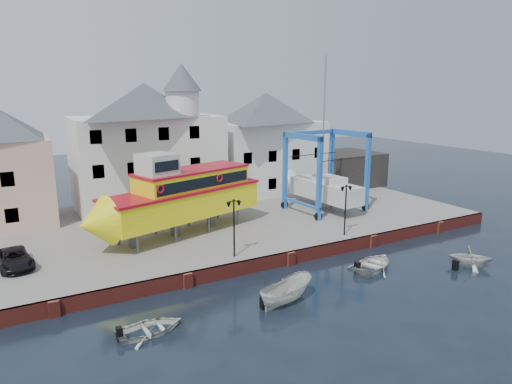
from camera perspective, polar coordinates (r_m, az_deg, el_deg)
ground at (r=33.99m, az=4.34°, el=-9.07°), size 140.00×140.00×0.00m
hardstanding at (r=42.91m, az=-3.78°, el=-3.67°), size 44.00×22.00×1.00m
quay_wall at (r=33.89m, az=4.25°, el=-8.23°), size 44.00×0.47×1.00m
building_white_main at (r=46.69m, az=-13.29°, el=5.94°), size 14.00×8.30×14.00m
building_white_right at (r=52.79m, az=1.24°, el=6.22°), size 12.00×8.00×11.20m
shed_dark at (r=57.42m, az=10.90°, el=2.89°), size 8.00×7.00×4.00m
lamp_post_left at (r=31.74m, az=-2.78°, el=-2.69°), size 1.12×0.32×4.20m
lamp_post_right at (r=37.13m, az=11.17°, el=-0.64°), size 1.12×0.32×4.20m
tour_boat at (r=36.88m, az=-10.17°, el=-0.60°), size 16.10×8.16×6.83m
travel_lift at (r=45.58m, az=7.92°, el=1.03°), size 7.24×9.87×14.67m
van at (r=34.63m, az=-28.03°, el=-7.36°), size 2.59×4.57×1.20m
motorboat_a at (r=28.44m, az=3.77°, el=-13.62°), size 4.41×2.56×1.60m
motorboat_b at (r=34.46m, az=14.53°, el=-9.16°), size 4.95×4.32×0.85m
motorboat_c at (r=37.17m, az=25.13°, el=-8.36°), size 4.01×4.00×1.60m
motorboat_d at (r=25.91m, az=-13.05°, el=-16.76°), size 3.69×2.73×0.73m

